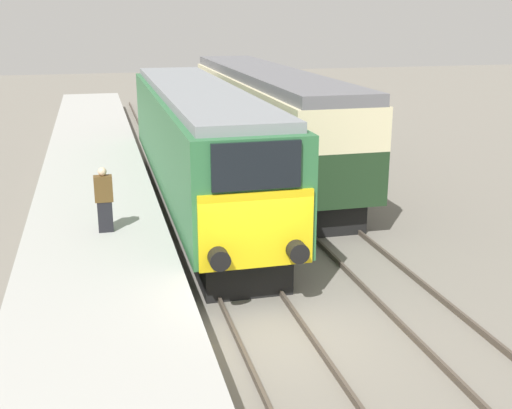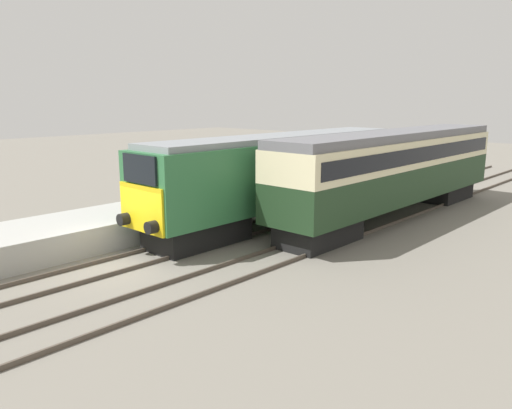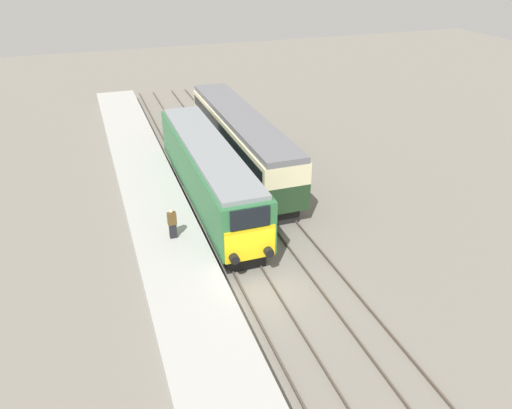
% 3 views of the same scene
% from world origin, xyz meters
% --- Properties ---
extents(ground_plane, '(120.00, 120.00, 0.00)m').
position_xyz_m(ground_plane, '(0.00, 0.00, 0.00)').
color(ground_plane, slate).
extents(platform_left, '(3.50, 50.00, 1.03)m').
position_xyz_m(platform_left, '(-3.30, 8.00, 0.52)').
color(platform_left, '#A8A8A3').
rests_on(platform_left, ground_plane).
extents(rails_near_track, '(1.51, 60.00, 0.14)m').
position_xyz_m(rails_near_track, '(0.00, 5.00, 0.07)').
color(rails_near_track, '#4C4238').
rests_on(rails_near_track, ground_plane).
extents(rails_far_track, '(1.50, 60.00, 0.14)m').
position_xyz_m(rails_far_track, '(3.40, 5.00, 0.07)').
color(rails_far_track, '#4C4238').
rests_on(rails_far_track, ground_plane).
extents(locomotive, '(2.70, 15.70, 4.02)m').
position_xyz_m(locomotive, '(0.00, 8.62, 2.26)').
color(locomotive, black).
rests_on(locomotive, ground_plane).
extents(passenger_carriage, '(2.75, 16.47, 4.12)m').
position_xyz_m(passenger_carriage, '(3.40, 12.86, 2.48)').
color(passenger_carriage, black).
rests_on(passenger_carriage, ground_plane).
extents(person_on_platform, '(0.44, 0.26, 1.62)m').
position_xyz_m(person_on_platform, '(-3.05, 4.08, 1.83)').
color(person_on_platform, black).
rests_on(person_on_platform, platform_left).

